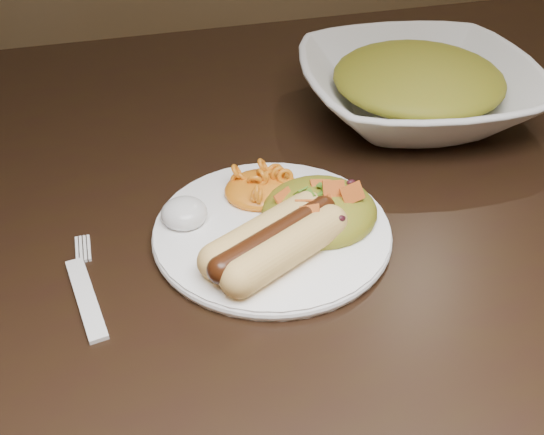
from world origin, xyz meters
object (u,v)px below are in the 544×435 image
object	(u,v)px
table	(252,263)
fork	(86,298)
plate	(272,231)
serving_bowl	(417,90)

from	to	relation	value
table	fork	distance (m)	0.22
plate	table	bearing A→B (deg)	92.31
plate	serving_bowl	distance (m)	0.29
plate	serving_bowl	size ratio (longest dim) A/B	0.79
fork	serving_bowl	xyz separation A→B (m)	(0.39, 0.22, 0.03)
fork	serving_bowl	size ratio (longest dim) A/B	0.59
plate	serving_bowl	xyz separation A→B (m)	(0.23, 0.18, 0.03)
table	fork	world-z (taller)	fork
serving_bowl	table	bearing A→B (deg)	-155.16
table	fork	size ratio (longest dim) A/B	9.99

